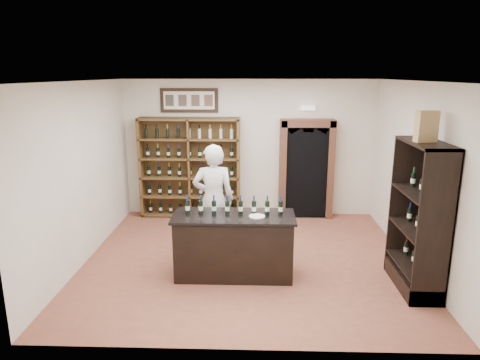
% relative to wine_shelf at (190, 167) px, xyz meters
% --- Properties ---
extents(floor, '(5.50, 5.50, 0.00)m').
position_rel_wine_shelf_xyz_m(floor, '(1.30, -2.33, -1.10)').
color(floor, '#9C513E').
rests_on(floor, ground).
extents(ceiling, '(5.50, 5.50, 0.00)m').
position_rel_wine_shelf_xyz_m(ceiling, '(1.30, -2.33, 1.90)').
color(ceiling, white).
rests_on(ceiling, wall_back).
extents(wall_back, '(5.50, 0.04, 3.00)m').
position_rel_wine_shelf_xyz_m(wall_back, '(1.30, 0.17, 0.40)').
color(wall_back, white).
rests_on(wall_back, ground).
extents(wall_left, '(0.04, 5.00, 3.00)m').
position_rel_wine_shelf_xyz_m(wall_left, '(-1.45, -2.33, 0.40)').
color(wall_left, white).
rests_on(wall_left, ground).
extents(wall_right, '(0.04, 5.00, 3.00)m').
position_rel_wine_shelf_xyz_m(wall_right, '(4.05, -2.33, 0.40)').
color(wall_right, white).
rests_on(wall_right, ground).
extents(wine_shelf, '(2.20, 0.38, 2.20)m').
position_rel_wine_shelf_xyz_m(wine_shelf, '(0.00, 0.00, 0.00)').
color(wine_shelf, brown).
rests_on(wine_shelf, ground).
extents(framed_picture, '(1.25, 0.04, 0.52)m').
position_rel_wine_shelf_xyz_m(framed_picture, '(0.00, 0.14, 1.45)').
color(framed_picture, black).
rests_on(framed_picture, wall_back).
extents(arched_doorway, '(1.17, 0.35, 2.17)m').
position_rel_wine_shelf_xyz_m(arched_doorway, '(2.55, -0.00, 0.04)').
color(arched_doorway, black).
rests_on(arched_doorway, ground).
extents(emergency_light, '(0.30, 0.10, 0.10)m').
position_rel_wine_shelf_xyz_m(emergency_light, '(2.55, 0.09, 1.30)').
color(emergency_light, white).
rests_on(emergency_light, wall_back).
extents(tasting_counter, '(1.88, 0.78, 1.00)m').
position_rel_wine_shelf_xyz_m(tasting_counter, '(1.10, -2.93, -0.61)').
color(tasting_counter, black).
rests_on(tasting_counter, ground).
extents(counter_bottle_0, '(0.07, 0.07, 0.30)m').
position_rel_wine_shelf_xyz_m(counter_bottle_0, '(0.38, -2.88, 0.01)').
color(counter_bottle_0, black).
rests_on(counter_bottle_0, tasting_counter).
extents(counter_bottle_1, '(0.07, 0.07, 0.30)m').
position_rel_wine_shelf_xyz_m(counter_bottle_1, '(0.59, -2.88, 0.01)').
color(counter_bottle_1, black).
rests_on(counter_bottle_1, tasting_counter).
extents(counter_bottle_2, '(0.07, 0.07, 0.30)m').
position_rel_wine_shelf_xyz_m(counter_bottle_2, '(0.79, -2.88, 0.01)').
color(counter_bottle_2, black).
rests_on(counter_bottle_2, tasting_counter).
extents(counter_bottle_3, '(0.07, 0.07, 0.30)m').
position_rel_wine_shelf_xyz_m(counter_bottle_3, '(1.00, -2.88, 0.01)').
color(counter_bottle_3, black).
rests_on(counter_bottle_3, tasting_counter).
extents(counter_bottle_4, '(0.07, 0.07, 0.30)m').
position_rel_wine_shelf_xyz_m(counter_bottle_4, '(1.20, -2.88, 0.01)').
color(counter_bottle_4, black).
rests_on(counter_bottle_4, tasting_counter).
extents(counter_bottle_5, '(0.07, 0.07, 0.30)m').
position_rel_wine_shelf_xyz_m(counter_bottle_5, '(1.41, -2.88, 0.01)').
color(counter_bottle_5, black).
rests_on(counter_bottle_5, tasting_counter).
extents(counter_bottle_6, '(0.07, 0.07, 0.30)m').
position_rel_wine_shelf_xyz_m(counter_bottle_6, '(1.61, -2.88, 0.01)').
color(counter_bottle_6, black).
rests_on(counter_bottle_6, tasting_counter).
extents(counter_bottle_7, '(0.07, 0.07, 0.30)m').
position_rel_wine_shelf_xyz_m(counter_bottle_7, '(1.82, -2.88, 0.01)').
color(counter_bottle_7, black).
rests_on(counter_bottle_7, tasting_counter).
extents(side_cabinet, '(0.48, 1.20, 2.20)m').
position_rel_wine_shelf_xyz_m(side_cabinet, '(3.82, -3.23, -0.35)').
color(side_cabinet, black).
rests_on(side_cabinet, ground).
extents(shopkeeper, '(0.75, 0.53, 1.96)m').
position_rel_wine_shelf_xyz_m(shopkeeper, '(0.71, -2.07, -0.12)').
color(shopkeeper, white).
rests_on(shopkeeper, ground).
extents(plate, '(0.24, 0.24, 0.02)m').
position_rel_wine_shelf_xyz_m(plate, '(1.46, -3.01, -0.09)').
color(plate, white).
rests_on(plate, tasting_counter).
extents(wine_crate, '(0.32, 0.19, 0.43)m').
position_rel_wine_shelf_xyz_m(wine_crate, '(3.75, -3.26, 1.31)').
color(wine_crate, tan).
rests_on(wine_crate, side_cabinet).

